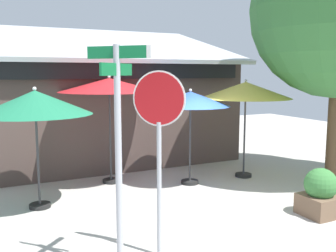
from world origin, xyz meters
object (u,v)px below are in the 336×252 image
street_sign_post (118,139)px  patio_umbrella_mustard_far_right (246,91)px  patio_umbrella_forest_green_left (35,103)px  patio_umbrella_royal_blue_right (190,100)px  sidewalk_planter (320,193)px  patio_umbrella_crimson_center (109,86)px  stop_sign (159,127)px

street_sign_post → patio_umbrella_mustard_far_right: size_ratio=1.20×
street_sign_post → patio_umbrella_mustard_far_right: street_sign_post is taller
patio_umbrella_forest_green_left → patio_umbrella_mustard_far_right: 5.30m
patio_umbrella_royal_blue_right → sidewalk_planter: bearing=-67.7°
patio_umbrella_mustard_far_right → patio_umbrella_forest_green_left: bearing=-178.9°
patio_umbrella_crimson_center → patio_umbrella_royal_blue_right: size_ratio=1.14×
sidewalk_planter → patio_umbrella_forest_green_left: bearing=149.7°
patio_umbrella_royal_blue_right → sidewalk_planter: (1.24, -3.02, -1.68)m
stop_sign → patio_umbrella_mustard_far_right: 5.02m
patio_umbrella_mustard_far_right → sidewalk_planter: (-0.39, -2.96, -1.88)m
patio_umbrella_crimson_center → stop_sign: bearing=-97.4°
sidewalk_planter → stop_sign: bearing=-177.8°
patio_umbrella_crimson_center → patio_umbrella_mustard_far_right: size_ratio=1.04×
stop_sign → patio_umbrella_mustard_far_right: bearing=38.3°
street_sign_post → patio_umbrella_mustard_far_right: 5.77m
patio_umbrella_mustard_far_right → sidewalk_planter: bearing=-97.5°
patio_umbrella_royal_blue_right → patio_umbrella_crimson_center: bearing=151.1°
patio_umbrella_crimson_center → sidewalk_planter: bearing=-53.1°
patio_umbrella_crimson_center → patio_umbrella_royal_blue_right: (1.76, -0.97, -0.34)m
patio_umbrella_royal_blue_right → stop_sign: bearing=-126.0°
patio_umbrella_crimson_center → street_sign_post: bearing=-105.9°
patio_umbrella_mustard_far_right → patio_umbrella_royal_blue_right: bearing=178.0°
patio_umbrella_forest_green_left → sidewalk_planter: 5.94m
patio_umbrella_royal_blue_right → sidewalk_planter: 3.67m
street_sign_post → patio_umbrella_crimson_center: 4.62m
stop_sign → patio_umbrella_royal_blue_right: size_ratio=1.18×
patio_umbrella_forest_green_left → patio_umbrella_crimson_center: patio_umbrella_crimson_center is taller
patio_umbrella_mustard_far_right → sidewalk_planter: 3.53m
stop_sign → street_sign_post: bearing=-158.7°
stop_sign → sidewalk_planter: size_ratio=2.98×
sidewalk_planter → patio_umbrella_royal_blue_right: bearing=112.3°
street_sign_post → sidewalk_planter: bearing=5.6°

